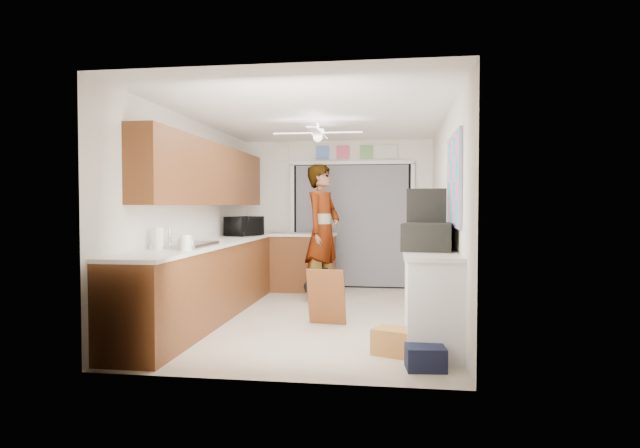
{
  "coord_description": "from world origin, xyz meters",
  "views": [
    {
      "loc": [
        0.99,
        -6.6,
        1.4
      ],
      "look_at": [
        0.0,
        0.4,
        1.15
      ],
      "focal_mm": 30.0,
      "sensor_mm": 36.0,
      "label": 1
    }
  ],
  "objects": [
    {
      "name": "right_counter_top",
      "position": [
        1.34,
        -1.2,
        0.92
      ],
      "size": [
        0.54,
        1.44,
        0.04
      ],
      "primitive_type": "cube",
      "color": "white",
      "rests_on": "right_counter_base"
    },
    {
      "name": "microwave",
      "position": [
        -1.26,
        1.16,
        1.09
      ],
      "size": [
        0.53,
        0.62,
        0.29
      ],
      "primitive_type": "imported",
      "rotation": [
        0.0,
        0.0,
        1.18
      ],
      "color": "black",
      "rests_on": "left_countertop"
    },
    {
      "name": "dog",
      "position": [
        -0.15,
        1.31,
        0.25
      ],
      "size": [
        0.41,
        0.68,
        0.5
      ],
      "primitive_type": "cube",
      "rotation": [
        0.0,
        0.0,
        -0.23
      ],
      "color": "black",
      "rests_on": "floor"
    },
    {
      "name": "route66_sign",
      "position": [
        -0.95,
        2.47,
        2.3
      ],
      "size": [
        0.22,
        0.02,
        0.26
      ],
      "primitive_type": "cube",
      "color": "silver",
      "rests_on": "wall_back"
    },
    {
      "name": "paper_towel_roll",
      "position": [
        -1.44,
        -1.37,
        1.06
      ],
      "size": [
        0.13,
        0.13,
        0.23
      ],
      "primitive_type": "cylinder",
      "rotation": [
        0.0,
        0.0,
        0.28
      ],
      "color": "white",
      "rests_on": "left_countertop"
    },
    {
      "name": "cabinet_door_panel",
      "position": [
        0.2,
        -0.46,
        0.33
      ],
      "size": [
        0.46,
        0.23,
        0.66
      ],
      "primitive_type": "cube",
      "rotation": [
        0.21,
        0.0,
        -0.13
      ],
      "color": "brown",
      "rests_on": "floor"
    },
    {
      "name": "suitcase_lid",
      "position": [
        1.32,
        -0.75,
        1.33
      ],
      "size": [
        0.42,
        0.08,
        0.5
      ],
      "primitive_type": "cube",
      "rotation": [
        0.0,
        0.0,
        -0.13
      ],
      "color": "black",
      "rests_on": "suitcase"
    },
    {
      "name": "suitcase",
      "position": [
        1.32,
        -1.04,
        1.08
      ],
      "size": [
        0.56,
        0.7,
        0.28
      ],
      "primitive_type": "cube",
      "rotation": [
        0.0,
        0.0,
        -0.13
      ],
      "color": "black",
      "rests_on": "right_counter_top"
    },
    {
      "name": "ceiling_fan",
      "position": [
        0.0,
        0.2,
        2.32
      ],
      "size": [
        1.14,
        1.14,
        0.24
      ],
      "primitive_type": "cube",
      "color": "white",
      "rests_on": "ceiling"
    },
    {
      "name": "door_trim_right",
      "position": [
        1.27,
        2.44,
        1.05
      ],
      "size": [
        0.06,
        0.04,
        2.1
      ],
      "primitive_type": "cube",
      "color": "white",
      "rests_on": "wall_back"
    },
    {
      "name": "door_trim_left",
      "position": [
        -0.77,
        2.44,
        1.05
      ],
      "size": [
        0.06,
        0.04,
        2.1
      ],
      "primitive_type": "cube",
      "color": "white",
      "rests_on": "wall_back"
    },
    {
      "name": "wall_left",
      "position": [
        -1.6,
        0.0,
        1.25
      ],
      "size": [
        0.0,
        5.0,
        5.0
      ],
      "primitive_type": "plane",
      "rotation": [
        1.57,
        0.0,
        1.57
      ],
      "color": "white",
      "rests_on": "ground"
    },
    {
      "name": "wall_right",
      "position": [
        1.6,
        0.0,
        1.25
      ],
      "size": [
        0.0,
        5.0,
        5.0
      ],
      "primitive_type": "plane",
      "rotation": [
        1.57,
        0.0,
        -1.57
      ],
      "color": "white",
      "rests_on": "ground"
    },
    {
      "name": "floor",
      "position": [
        0.0,
        0.0,
        0.0
      ],
      "size": [
        5.0,
        5.0,
        0.0
      ],
      "primitive_type": "plane",
      "color": "#BFB39A",
      "rests_on": "ground"
    },
    {
      "name": "upper_cabinets",
      "position": [
        -1.44,
        0.2,
        1.8
      ],
      "size": [
        0.32,
        4.0,
        0.8
      ],
      "primitive_type": "cube",
      "color": "brown",
      "rests_on": "wall_left"
    },
    {
      "name": "header_frame_4",
      "position": [
        0.9,
        2.47,
        2.3
      ],
      "size": [
        0.22,
        0.02,
        0.22
      ],
      "primitive_type": "cube",
      "color": "silver",
      "rests_on": "wall_back"
    },
    {
      "name": "cardboard_box",
      "position": [
        1.0,
        -1.59,
        0.12
      ],
      "size": [
        0.47,
        0.42,
        0.25
      ],
      "primitive_type": "cube",
      "rotation": [
        0.0,
        0.0,
        -0.38
      ],
      "color": "olive",
      "rests_on": "floor"
    },
    {
      "name": "abstract_painting",
      "position": [
        1.58,
        -1.0,
        1.65
      ],
      "size": [
        0.03,
        1.15,
        0.95
      ],
      "primitive_type": "cube",
      "color": "#EF589A",
      "rests_on": "wall_right"
    },
    {
      "name": "wall_front",
      "position": [
        0.0,
        -2.5,
        1.25
      ],
      "size": [
        3.2,
        0.0,
        3.2
      ],
      "primitive_type": "plane",
      "rotation": [
        -1.57,
        0.0,
        0.0
      ],
      "color": "white",
      "rests_on": "ground"
    },
    {
      "name": "back_opening_recess",
      "position": [
        0.25,
        2.47,
        1.05
      ],
      "size": [
        2.0,
        0.06,
        2.1
      ],
      "primitive_type": "cube",
      "color": "black",
      "rests_on": "wall_back"
    },
    {
      "name": "right_counter_base",
      "position": [
        1.35,
        -1.2,
        0.45
      ],
      "size": [
        0.5,
        1.4,
        0.9
      ],
      "primitive_type": "cube",
      "color": "white",
      "rests_on": "floor"
    },
    {
      "name": "sink_basin",
      "position": [
        -1.29,
        -1.0,
        0.95
      ],
      "size": [
        0.5,
        0.76,
        0.06
      ],
      "primitive_type": "cube",
      "color": "silver",
      "rests_on": "left_countertop"
    },
    {
      "name": "ceiling",
      "position": [
        0.0,
        0.0,
        2.5
      ],
      "size": [
        5.0,
        5.0,
        0.0
      ],
      "primitive_type": "plane",
      "rotation": [
        3.14,
        0.0,
        0.0
      ],
      "color": "white",
      "rests_on": "ground"
    },
    {
      "name": "man",
      "position": [
        -0.1,
        1.4,
        1.01
      ],
      "size": [
        0.71,
        0.86,
        2.02
      ],
      "primitive_type": "imported",
      "rotation": [
        0.0,
        0.0,
        1.21
      ],
      "color": "white",
      "rests_on": "floor"
    },
    {
      "name": "suitcase_rim",
      "position": [
        1.32,
        -1.04,
        0.97
      ],
      "size": [
        0.51,
        0.63,
        0.02
      ],
      "primitive_type": "cube",
      "rotation": [
        0.0,
        0.0,
        -0.13
      ],
      "color": "yellow",
      "rests_on": "suitcase"
    },
    {
      "name": "navy_crate",
      "position": [
        1.25,
        -2.02,
        0.1
      ],
      "size": [
        0.36,
        0.31,
        0.2
      ],
      "primitive_type": "cube",
      "rotation": [
        0.0,
        0.0,
        0.11
      ],
      "color": "black",
      "rests_on": "floor"
    },
    {
      "name": "left_base_cabinets",
      "position": [
        -1.3,
        0.0,
        0.45
      ],
      "size": [
        0.6,
        4.8,
        0.9
      ],
      "primitive_type": "cube",
      "color": "brown",
      "rests_on": "floor"
    },
    {
      "name": "jar_b",
      "position": [
        -1.2,
        -1.34,
        1.0
      ],
      "size": [
        0.09,
        0.09,
        0.12
      ],
      "primitive_type": "cylinder",
      "rotation": [
        0.0,
        0.0,
        0.12
      ],
      "color": "silver",
      "rests_on": "left_countertop"
    },
    {
      "name": "left_countertop",
      "position": [
        -1.29,
        0.0,
        0.92
      ],
      "size": [
        0.62,
        4.8,
        0.04
      ],
      "primitive_type": "cube",
      "color": "white",
      "rests_on": "left_base_cabinets"
    },
    {
      "name": "jar_a",
      "position": [
        -1.1,
        -1.47,
        1.02
      ],
      "size": [
        0.13,
        0.13,
        0.16
      ],
      "primitive_type": "cylinder",
      "rotation": [
        0.0,
        0.0,
        0.19
      ],
      "color": "silver",
      "rests_on": "left_countertop"
    },
    {
      "name": "header_frame_2",
      "position": [
        0.1,
        2.47,
        2.3
      ],
      "size": [
        0.22,
        0.02,
        0.22
      ],
      "primitive_type": "cube",
      "color": "#D9516C",
      "rests_on": "wall_back"
    },
    {
      "name": "faucet",
      "position": [
        -1.48,
        -1.0,
        1.05
      ],
      "size": [
        0.03,
        0.03,
        0.22
      ],
      "primitive_type": "cylinder",
      "color": "silver",
      "rests_on": "left_countertop"
    },
    {
      "name": "curtain_panel",
      "position": [
        0.25,
        2.43,
        1.05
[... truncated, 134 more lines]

